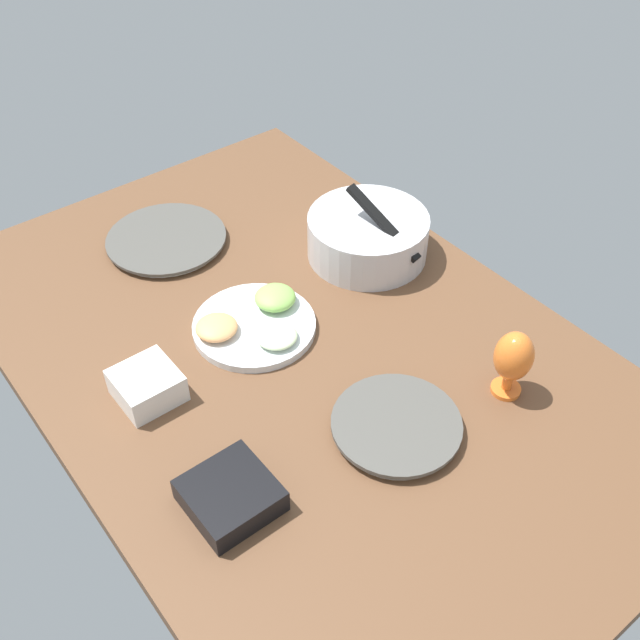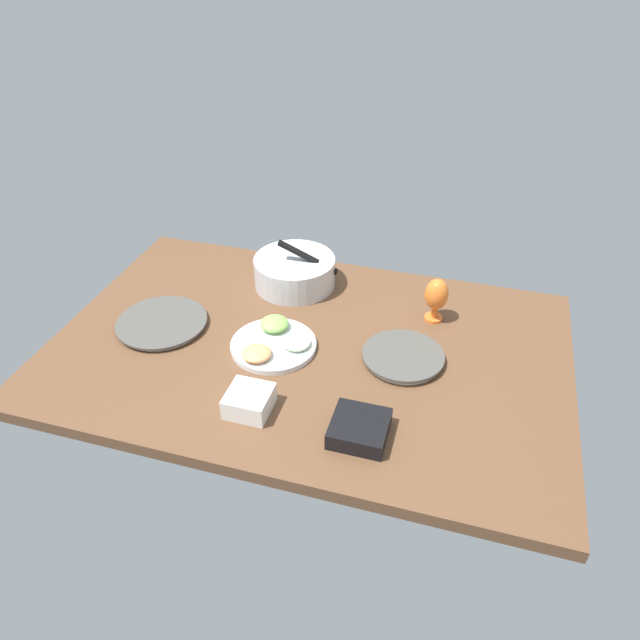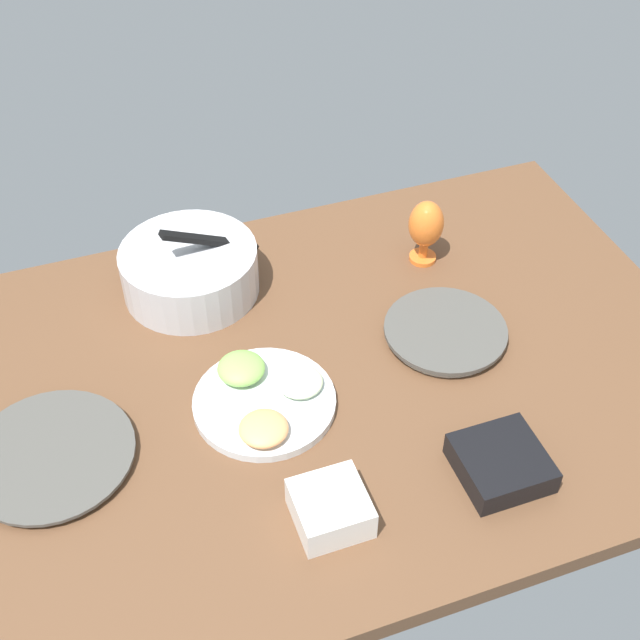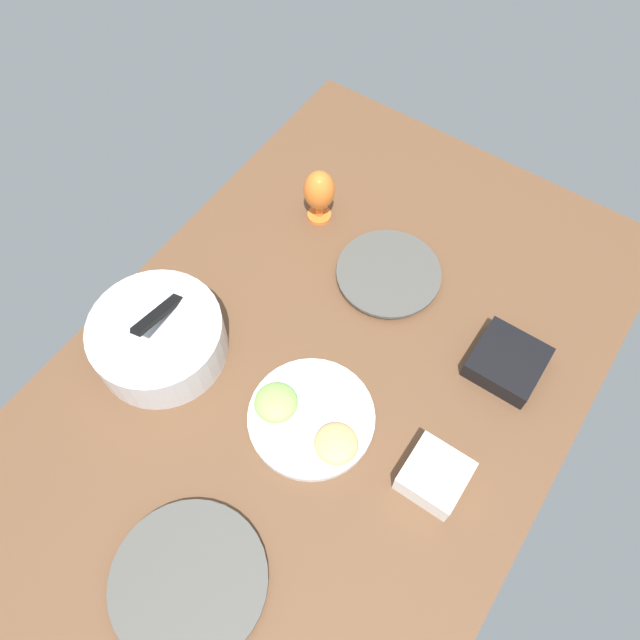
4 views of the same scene
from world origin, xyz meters
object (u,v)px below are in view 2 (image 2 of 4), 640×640
Objects in this scene: hurricane_glass_orange at (436,296)px; square_bowl_black at (359,428)px; mixing_bowl at (295,271)px; fruit_platter at (274,343)px; square_bowl_white at (249,400)px; dinner_plate_left at (162,323)px; dinner_plate_right at (403,357)px.

hurricane_glass_orange reaches higher than square_bowl_black.
mixing_bowl is at bearing 171.78° from hurricane_glass_orange.
square_bowl_white reaches higher than fruit_platter.
hurricane_glass_orange is 1.29× the size of square_bowl_white.
mixing_bowl is 1.12× the size of fruit_platter.
mixing_bowl is (34.05, 36.25, 4.74)cm from dinner_plate_left.
dinner_plate_right is 55.09cm from mixing_bowl.
mixing_bowl reaches higher than fruit_platter.
square_bowl_white is (-42.98, -56.91, -5.81)cm from hurricane_glass_orange.
hurricane_glass_orange reaches higher than dinner_plate_left.
hurricane_glass_orange reaches higher than dinner_plate_right.
dinner_plate_left is at bearing -176.58° from dinner_plate_right.
dinner_plate_right is 26.16cm from hurricane_glass_orange.
fruit_platter is at bearing -147.65° from hurricane_glass_orange.
dinner_plate_left is 49.96cm from mixing_bowl.
hurricane_glass_orange is (51.08, -7.38, 3.51)cm from mixing_bowl.
mixing_bowl is at bearing 144.97° from dinner_plate_right.
hurricane_glass_orange is at bearing 52.94° from square_bowl_white.
fruit_platter is 1.74× the size of hurricane_glass_orange.
dinner_plate_left is at bearing 158.46° from square_bowl_black.
fruit_platter is at bearing -82.05° from mixing_bowl.
hurricane_glass_orange is at bearing 18.73° from dinner_plate_left.
square_bowl_white is at bearing -127.06° from hurricane_glass_orange.
dinner_plate_right is at bearing 80.33° from square_bowl_black.
square_bowl_black is at bearing -40.02° from fruit_platter.
dinner_plate_right is at bearing 41.64° from square_bowl_white.
hurricane_glass_orange is at bearing 32.35° from fruit_platter.
square_bowl_black is at bearing -101.59° from hurricane_glass_orange.
square_bowl_white is at bearing 178.37° from square_bowl_black.
mixing_bowl reaches higher than square_bowl_white.
dinner_plate_left is 2.01× the size of square_bowl_black.
fruit_platter is at bearing -172.87° from dinner_plate_right.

